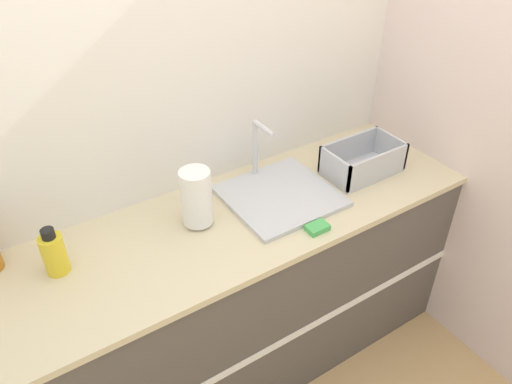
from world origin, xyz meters
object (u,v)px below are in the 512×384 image
at_px(sink, 279,193).
at_px(paper_towel_roll, 196,198).
at_px(dish_rack, 362,162).
at_px(bottle_yellow, 54,253).

height_order(sink, paper_towel_roll, sink).
height_order(paper_towel_roll, dish_rack, paper_towel_roll).
bearing_deg(paper_towel_roll, dish_rack, -5.66).
bearing_deg(sink, paper_towel_roll, 175.32).
relative_size(paper_towel_roll, bottle_yellow, 1.30).
relative_size(sink, paper_towel_roll, 1.83).
bearing_deg(bottle_yellow, paper_towel_roll, -3.38).
xyz_separation_m(sink, bottle_yellow, (-0.93, 0.06, 0.06)).
bearing_deg(sink, dish_rack, -6.50).
bearing_deg(bottle_yellow, sink, -3.91).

